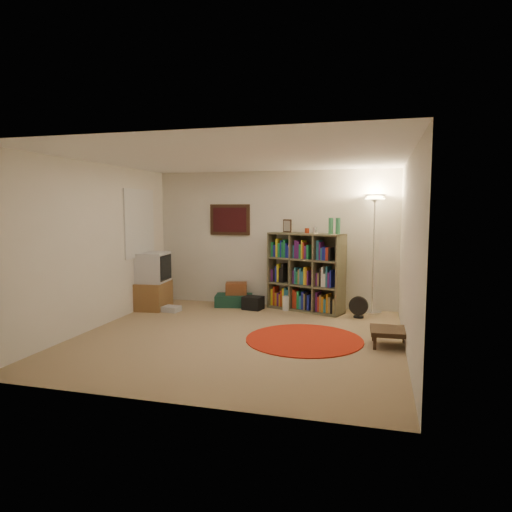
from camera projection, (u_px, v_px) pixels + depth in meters
The scene contains 12 objects.
room at pixel (235, 248), 6.36m from camera, with size 4.54×4.54×2.54m.
bookshelf at pixel (305, 273), 8.09m from camera, with size 1.43×0.84×1.66m.
floor_lamp at pixel (375, 215), 7.76m from camera, with size 0.45×0.45×2.05m.
floor_fan at pixel (359, 307), 7.57m from camera, with size 0.32×0.19×0.36m.
tv_stand at pixel (153, 282), 8.26m from camera, with size 0.55×0.74×1.02m.
dvd_box at pixel (171, 309), 8.04m from camera, with size 0.31×0.27×0.10m.
suitcase at pixel (234, 300), 8.50m from camera, with size 0.74×0.55×0.21m.
wicker_basket at pixel (236, 288), 8.51m from camera, with size 0.45×0.37×0.22m.
duffel_bag at pixel (253, 303), 8.22m from camera, with size 0.38×0.33×0.23m.
paper_towel at pixel (286, 303), 8.13m from camera, with size 0.15×0.15×0.26m.
red_rug at pixel (304, 339), 6.32m from camera, with size 1.63×1.63×0.01m.
side_table at pixel (390, 332), 6.02m from camera, with size 0.53×0.53×0.23m.
Camera 1 is at (1.87, -6.00, 1.82)m, focal length 32.00 mm.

